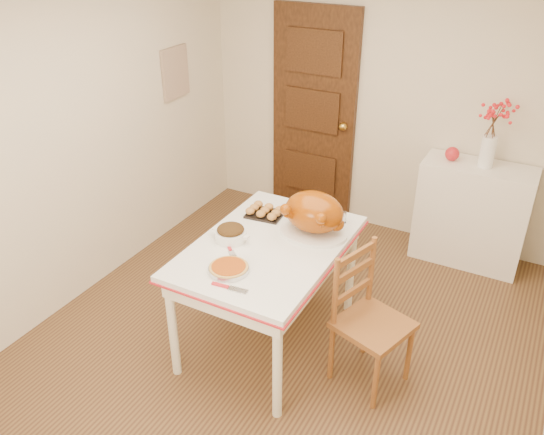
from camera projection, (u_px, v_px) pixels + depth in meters
The scene contains 19 objects.
floor at pixel (284, 343), 4.06m from camera, with size 3.50×4.00×0.00m, color #452A1A.
wall_back at pixel (387, 104), 4.99m from camera, with size 3.50×0.00×2.50m, color beige.
wall_front at pixel (23, 415), 1.91m from camera, with size 3.50×0.00×2.50m, color beige.
wall_left at pixel (79, 141), 4.18m from camera, with size 0.00×4.00×2.50m, color beige.
door_back at pixel (314, 116), 5.37m from camera, with size 0.85×0.06×2.06m, color black.
photo_board at pixel (175, 73), 4.97m from camera, with size 0.03×0.35×0.45m, color tan.
sideboard at pixel (471, 214), 4.83m from camera, with size 0.92×0.41×0.92m, color white.
kitchen_table at pixel (269, 293), 3.91m from camera, with size 0.93×1.36×0.82m, color white, non-canonical shape.
chair_oak at pixel (374, 322), 3.53m from camera, with size 0.42×0.42×0.95m, color brown, non-canonical shape.
berry_vase at pixel (491, 135), 4.46m from camera, with size 0.29×0.29×0.55m, color white, non-canonical shape.
apple at pixel (452, 154), 4.68m from camera, with size 0.12×0.12×0.12m, color red.
turkey_platter at pixel (314, 214), 3.76m from camera, with size 0.48×0.39×0.30m, color #954802, non-canonical shape.
pumpkin_pie at pixel (229, 268), 3.42m from camera, with size 0.25×0.25×0.05m, color #9C3F0C.
stuffing_dish at pixel (231, 233), 3.74m from camera, with size 0.27×0.22×0.11m, color #442D11, non-canonical shape.
rolls_tray at pixel (265, 211), 4.05m from camera, with size 0.26×0.20×0.07m, color #A96E32, non-canonical shape.
pie_server at pixel (229, 287), 3.28m from camera, with size 0.23×0.07×0.01m, color silver, non-canonical shape.
carving_knife at pixel (232, 253), 3.61m from camera, with size 0.25×0.06×0.01m, color silver, non-canonical shape.
drinking_glass at pixel (309, 203), 4.12m from camera, with size 0.06×0.06×0.10m, color white.
shaker_pair at pixel (341, 216), 3.97m from camera, with size 0.08×0.03×0.08m, color white, non-canonical shape.
Camera 1 is at (1.39, -2.77, 2.77)m, focal length 36.66 mm.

